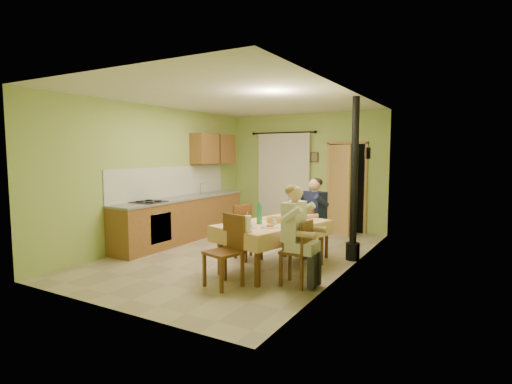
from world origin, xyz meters
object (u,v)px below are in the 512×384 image
Objects in this scene: chair_near at (224,266)px; chair_left at (248,243)px; chair_right at (296,265)px; stove_flue at (354,201)px; man_far at (314,208)px; dining_table at (273,246)px; man_right at (296,224)px; chair_far at (313,241)px.

chair_near is 1.48m from chair_left.
chair_near is 1.08× the size of chair_right.
stove_flue is (1.16, 2.25, 0.73)m from chair_near.
man_far reaches higher than chair_near.
chair_right is at bearing -132.13° from chair_near.
man_far is at bearing -164.90° from stove_flue.
dining_table is 1.43× the size of man_far.
man_far is 1.57m from man_right.
stove_flue reaches higher than chair_right.
stove_flue reaches higher than dining_table.
chair_left is (-0.68, 0.38, -0.09)m from dining_table.
man_far is (-0.36, 1.54, 0.59)m from chair_right.
chair_far is 1.02× the size of chair_right.
man_far is at bearing -87.65° from chair_near.
man_far is 1.00× the size of man_right.
chair_near is at bearing -75.85° from man_far.
chair_near is 1.16m from man_right.
chair_near is at bearing -75.77° from chair_far.
chair_far is at bearing 12.36° from man_right.
chair_right is at bearing -90.00° from man_right.
dining_table is at bearing 50.85° from man_right.
chair_left is 1.97m from stove_flue.
stove_flue is (0.94, 1.22, 0.64)m from dining_table.
chair_right is 0.67× the size of man_right.
man_far reaches higher than chair_right.
chair_left is 0.34× the size of stove_flue.
stove_flue is (0.32, 1.71, 0.15)m from man_right.
man_far is (0.96, 0.66, 0.59)m from chair_left.
stove_flue is at bearing 42.93° from man_far.
chair_far is 0.68× the size of man_right.
chair_right is at bearing -48.84° from chair_far.
chair_near is at bearing -87.50° from dining_table.
man_far is at bearing 12.49° from chair_right.
man_far and man_right have the same top height.
dining_table is at bearing 51.40° from chair_right.
stove_flue reaches higher than man_right.
chair_left reaches higher than dining_table.
stove_flue is (0.67, 0.19, 0.74)m from chair_far.
man_far reaches higher than chair_far.
chair_left is at bearing -152.59° from stove_flue.
man_far is at bearing 90.12° from dining_table.
dining_table is 0.71× the size of stove_flue.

